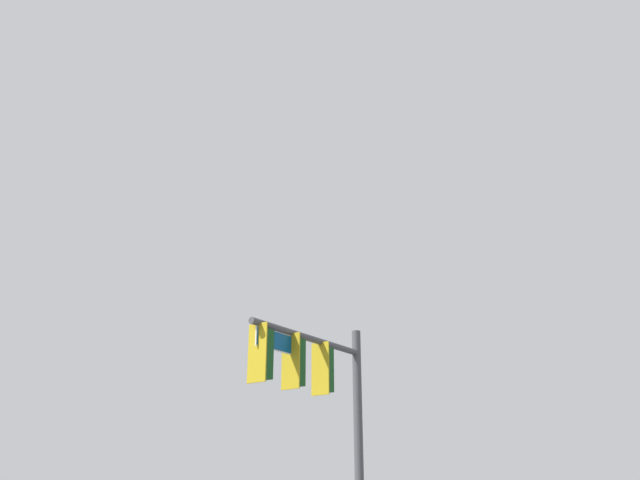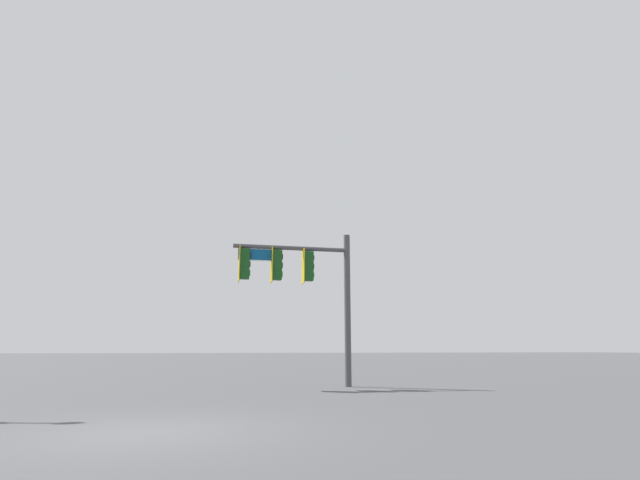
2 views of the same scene
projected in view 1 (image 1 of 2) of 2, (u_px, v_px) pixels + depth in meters
name	position (u px, v px, depth m)	size (l,w,h in m)	color
signal_pole_near	(319.00, 386.00, 15.21)	(4.43, 0.68, 5.65)	#47474C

